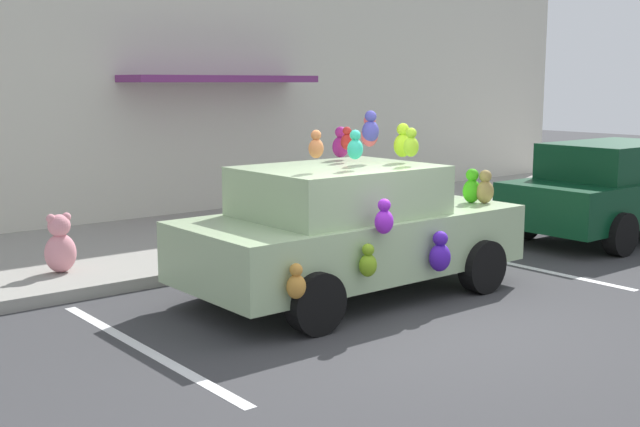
# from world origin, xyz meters

# --- Properties ---
(ground_plane) EXTENTS (60.00, 60.00, 0.00)m
(ground_plane) POSITION_xyz_m (0.00, 0.00, 0.00)
(ground_plane) COLOR #38383A
(sidewalk) EXTENTS (24.00, 4.00, 0.15)m
(sidewalk) POSITION_xyz_m (0.00, 5.00, 0.07)
(sidewalk) COLOR gray
(sidewalk) RESTS_ON ground
(storefront_building) EXTENTS (24.00, 1.25, 6.40)m
(storefront_building) POSITION_xyz_m (0.02, 7.14, 3.19)
(storefront_building) COLOR beige
(storefront_building) RESTS_ON ground
(parking_stripe_front) EXTENTS (0.12, 3.60, 0.01)m
(parking_stripe_front) POSITION_xyz_m (3.11, 1.00, 0.00)
(parking_stripe_front) COLOR silver
(parking_stripe_front) RESTS_ON ground
(parking_stripe_rear) EXTENTS (0.12, 3.60, 0.01)m
(parking_stripe_rear) POSITION_xyz_m (-2.51, 1.00, 0.00)
(parking_stripe_rear) COLOR silver
(parking_stripe_rear) RESTS_ON ground
(plush_covered_car) EXTENTS (4.12, 2.14, 2.17)m
(plush_covered_car) POSITION_xyz_m (0.28, 1.24, 0.81)
(plush_covered_car) COLOR #9FBA8B
(plush_covered_car) RESTS_ON ground
(parked_sedan_behind) EXTENTS (4.43, 1.89, 1.54)m
(parked_sedan_behind) POSITION_xyz_m (6.07, 1.25, 0.79)
(parked_sedan_behind) COLOR #0A381E
(parked_sedan_behind) RESTS_ON ground
(teddy_bear_on_sidewalk) EXTENTS (0.39, 0.33, 0.75)m
(teddy_bear_on_sidewalk) POSITION_xyz_m (-2.17, 3.90, 0.50)
(teddy_bear_on_sidewalk) COLOR pink
(teddy_bear_on_sidewalk) RESTS_ON sidewalk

